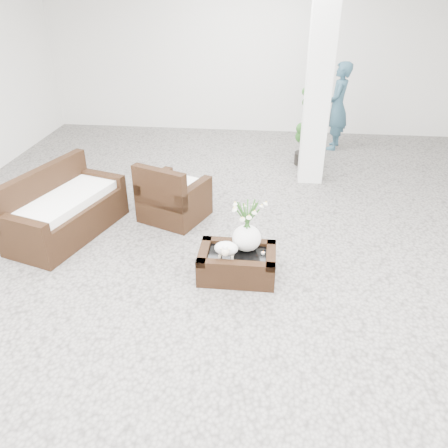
# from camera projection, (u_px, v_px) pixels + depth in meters

# --- Properties ---
(ground) EXTENTS (11.00, 11.00, 0.00)m
(ground) POSITION_uv_depth(u_px,v_px,m) (225.00, 263.00, 5.63)
(ground) COLOR gray
(ground) RESTS_ON ground
(column) EXTENTS (0.40, 0.40, 3.50)m
(column) POSITION_uv_depth(u_px,v_px,m) (319.00, 77.00, 7.09)
(column) COLOR white
(column) RESTS_ON ground
(coffee_table) EXTENTS (0.90, 0.60, 0.31)m
(coffee_table) POSITION_uv_depth(u_px,v_px,m) (237.00, 264.00, 5.33)
(coffee_table) COLOR #311C0E
(coffee_table) RESTS_ON ground
(sheep_figurine) EXTENTS (0.28, 0.23, 0.21)m
(sheep_figurine) POSITION_uv_depth(u_px,v_px,m) (226.00, 250.00, 5.13)
(sheep_figurine) COLOR white
(sheep_figurine) RESTS_ON coffee_table
(planter_narcissus) EXTENTS (0.44, 0.44, 0.80)m
(planter_narcissus) POSITION_uv_depth(u_px,v_px,m) (247.00, 220.00, 5.14)
(planter_narcissus) COLOR white
(planter_narcissus) RESTS_ON coffee_table
(tealight) EXTENTS (0.04, 0.04, 0.03)m
(tealight) POSITION_uv_depth(u_px,v_px,m) (263.00, 253.00, 5.24)
(tealight) COLOR white
(tealight) RESTS_ON coffee_table
(armchair) EXTENTS (1.07, 1.05, 0.89)m
(armchair) POSITION_uv_depth(u_px,v_px,m) (174.00, 190.00, 6.48)
(armchair) COLOR #311C0E
(armchair) RESTS_ON ground
(loveseat) EXTENTS (1.28, 1.86, 0.91)m
(loveseat) POSITION_uv_depth(u_px,v_px,m) (65.00, 204.00, 6.07)
(loveseat) COLOR #311C0E
(loveseat) RESTS_ON ground
(topiary) EXTENTS (0.38, 0.38, 1.41)m
(topiary) POSITION_uv_depth(u_px,v_px,m) (306.00, 128.00, 8.22)
(topiary) COLOR #1E4917
(topiary) RESTS_ON ground
(shopper) EXTENTS (0.55, 0.71, 1.72)m
(shopper) POSITION_uv_depth(u_px,v_px,m) (338.00, 106.00, 8.94)
(shopper) COLOR #2C5063
(shopper) RESTS_ON ground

